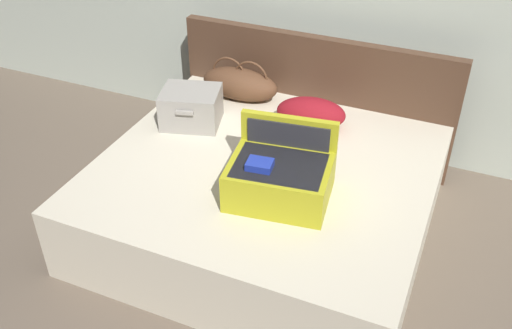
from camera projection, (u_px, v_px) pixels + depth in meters
ground_plane at (239, 266)px, 3.51m from camera, size 12.00×12.00×0.00m
bed at (265, 197)px, 3.67m from camera, size 2.02×1.86×0.49m
headboard at (315, 98)px, 4.26m from camera, size 2.06×0.08×0.96m
hard_case_large at (280, 176)px, 3.20m from camera, size 0.62×0.53×0.41m
hard_case_medium at (191, 107)px, 3.88m from camera, size 0.46×0.41×0.25m
duffel_bag at (240, 84)px, 4.18m from camera, size 0.58×0.26×0.31m
pillow_near_headboard at (311, 113)px, 3.85m from camera, size 0.50×0.32×0.21m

